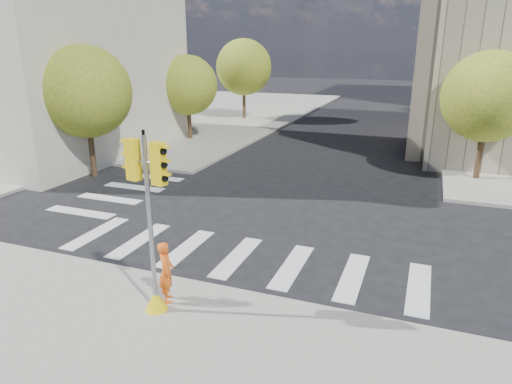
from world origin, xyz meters
TOP-DOWN VIEW (x-y plane):
  - ground at (0.00, 0.00)m, footprint 160.00×160.00m
  - sidewalk_far_left at (-20.00, 26.00)m, footprint 28.00×40.00m
  - classical_building at (-20.00, 8.00)m, footprint 19.00×15.00m
  - tree_lw_near at (-10.50, 4.00)m, footprint 4.40×4.40m
  - tree_lw_mid at (-10.50, 14.00)m, footprint 4.00×4.00m
  - tree_lw_far at (-10.50, 24.00)m, footprint 4.80×4.80m
  - tree_re_near at (7.50, 10.00)m, footprint 4.20×4.20m
  - tree_re_mid at (7.50, 22.00)m, footprint 4.60×4.60m
  - tree_re_far at (7.50, 34.00)m, footprint 4.00×4.00m
  - lamp_near at (8.00, 14.00)m, footprint 0.35×0.18m
  - lamp_far at (8.00, 28.00)m, footprint 0.35×0.18m
  - traffic_signal at (-0.68, -5.64)m, footprint 1.08×0.56m
  - photographer at (-0.65, -5.16)m, footprint 0.64×0.70m
  - planter_wall at (-15.00, 2.33)m, footprint 6.00×0.42m

SIDE VIEW (x-z plane):
  - ground at x=0.00m, z-range 0.00..0.00m
  - sidewalk_far_left at x=-20.00m, z-range 0.00..0.15m
  - planter_wall at x=-15.00m, z-range 0.15..0.65m
  - photographer at x=-0.65m, z-range 0.15..1.74m
  - traffic_signal at x=-0.68m, z-range -0.19..4.24m
  - tree_lw_mid at x=-10.50m, z-range 0.88..6.65m
  - tree_re_far at x=7.50m, z-range 0.93..6.80m
  - tree_re_near at x=7.50m, z-range 0.97..7.13m
  - tree_lw_near at x=-10.50m, z-range 1.00..7.41m
  - tree_re_mid at x=7.50m, z-range 1.02..7.68m
  - tree_lw_far at x=-10.50m, z-range 1.07..8.01m
  - lamp_near at x=8.00m, z-range 0.52..8.63m
  - lamp_far at x=8.00m, z-range 0.52..8.63m
  - classical_building at x=-20.00m, z-range 0.09..12.79m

